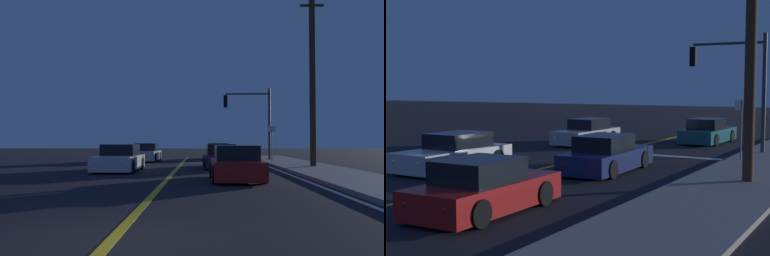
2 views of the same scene
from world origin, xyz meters
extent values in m
plane|color=black|center=(0.00, 0.00, 0.00)|extent=(160.00, 160.00, 0.00)
cube|color=gray|center=(7.12, 11.75, 0.07)|extent=(3.20, 42.29, 0.15)
cube|color=gold|center=(0.00, 11.75, 0.01)|extent=(0.20, 39.94, 0.01)
cube|color=silver|center=(5.27, 11.75, 0.01)|extent=(0.16, 39.94, 0.01)
cube|color=silver|center=(2.76, 21.99, 0.01)|extent=(5.52, 0.50, 0.01)
cube|color=#B2B5BA|center=(-2.79, 24.64, 0.44)|extent=(1.78, 4.62, 0.68)
cube|color=black|center=(-2.78, 24.91, 1.04)|extent=(1.50, 2.14, 0.60)
cylinder|color=black|center=(-2.02, 23.20, 0.32)|extent=(0.23, 0.64, 0.64)
cylinder|color=black|center=(-3.60, 23.23, 0.32)|extent=(0.23, 0.64, 0.64)
cylinder|color=black|center=(-1.97, 26.05, 0.32)|extent=(0.23, 0.64, 0.64)
cylinder|color=black|center=(-3.55, 26.07, 0.32)|extent=(0.23, 0.64, 0.64)
sphere|color=#FFF4CC|center=(-2.30, 22.39, 0.52)|extent=(0.18, 0.18, 0.18)
sphere|color=#FFF4CC|center=(-3.35, 22.41, 0.52)|extent=(0.18, 0.18, 0.18)
sphere|color=red|center=(-2.22, 26.88, 0.52)|extent=(0.14, 0.14, 0.14)
sphere|color=red|center=(-3.28, 26.89, 0.52)|extent=(0.14, 0.14, 0.14)
cube|color=#195960|center=(2.68, 28.34, 0.44)|extent=(1.97, 4.53, 0.68)
cube|color=black|center=(2.67, 28.08, 1.04)|extent=(1.62, 2.11, 0.60)
cylinder|color=black|center=(1.90, 29.76, 0.32)|extent=(0.25, 0.65, 0.64)
cylinder|color=black|center=(3.57, 29.69, 0.32)|extent=(0.25, 0.65, 0.64)
cylinder|color=black|center=(1.79, 27.00, 0.32)|extent=(0.25, 0.65, 0.64)
cylinder|color=black|center=(3.46, 26.93, 0.32)|extent=(0.25, 0.65, 0.64)
sphere|color=#FFF4CC|center=(2.21, 30.53, 0.52)|extent=(0.18, 0.18, 0.18)
sphere|color=#FFF4CC|center=(3.32, 30.49, 0.52)|extent=(0.18, 0.18, 0.18)
sphere|color=red|center=(2.03, 26.19, 0.52)|extent=(0.14, 0.14, 0.14)
sphere|color=red|center=(3.15, 26.14, 0.52)|extent=(0.14, 0.14, 0.14)
cube|color=silver|center=(-2.78, 14.48, 0.44)|extent=(1.91, 4.64, 0.68)
cube|color=black|center=(-2.78, 14.76, 1.04)|extent=(1.63, 2.14, 0.60)
cylinder|color=black|center=(-1.91, 13.04, 0.32)|extent=(0.22, 0.64, 0.64)
cylinder|color=black|center=(-3.67, 13.05, 0.32)|extent=(0.22, 0.64, 0.64)
cylinder|color=black|center=(-1.89, 15.91, 0.32)|extent=(0.22, 0.64, 0.64)
cylinder|color=black|center=(-3.66, 15.92, 0.32)|extent=(0.22, 0.64, 0.64)
sphere|color=#FFF4CC|center=(-2.21, 12.22, 0.52)|extent=(0.18, 0.18, 0.18)
sphere|color=#FFF4CC|center=(-3.38, 12.23, 0.52)|extent=(0.18, 0.18, 0.18)
sphere|color=red|center=(-2.19, 16.74, 0.52)|extent=(0.14, 0.14, 0.14)
sphere|color=red|center=(-3.35, 16.75, 0.52)|extent=(0.14, 0.14, 0.14)
cube|color=navy|center=(2.37, 16.89, 0.44)|extent=(1.88, 4.63, 0.68)
cube|color=black|center=(2.38, 16.62, 1.04)|extent=(1.57, 2.15, 0.60)
cylinder|color=black|center=(1.51, 18.29, 0.32)|extent=(0.24, 0.65, 0.64)
cylinder|color=black|center=(3.15, 18.33, 0.32)|extent=(0.24, 0.65, 0.64)
cylinder|color=black|center=(1.59, 15.45, 0.32)|extent=(0.24, 0.65, 0.64)
cylinder|color=black|center=(3.23, 15.49, 0.32)|extent=(0.24, 0.65, 0.64)
sphere|color=#FFF4CC|center=(1.76, 19.11, 0.52)|extent=(0.18, 0.18, 0.18)
sphere|color=#FFF4CC|center=(2.85, 19.14, 0.52)|extent=(0.18, 0.18, 0.18)
sphere|color=red|center=(1.89, 14.63, 0.52)|extent=(0.14, 0.14, 0.14)
sphere|color=red|center=(2.98, 14.67, 0.52)|extent=(0.14, 0.14, 0.14)
cube|color=maroon|center=(2.65, 9.74, 0.44)|extent=(1.88, 4.18, 0.68)
cube|color=black|center=(2.66, 9.49, 1.04)|extent=(1.59, 1.94, 0.60)
cylinder|color=black|center=(1.78, 11.01, 0.32)|extent=(0.23, 0.64, 0.64)
cylinder|color=black|center=(3.48, 11.04, 0.32)|extent=(0.23, 0.64, 0.64)
cylinder|color=black|center=(1.82, 8.44, 0.32)|extent=(0.23, 0.64, 0.64)
cylinder|color=black|center=(3.52, 8.46, 0.32)|extent=(0.23, 0.64, 0.64)
sphere|color=#FFF4CC|center=(2.06, 11.74, 0.52)|extent=(0.18, 0.18, 0.18)
sphere|color=#FFF4CC|center=(3.18, 11.76, 0.52)|extent=(0.18, 0.18, 0.18)
sphere|color=red|center=(2.12, 7.70, 0.52)|extent=(0.14, 0.14, 0.14)
sphere|color=red|center=(3.25, 7.72, 0.52)|extent=(0.14, 0.14, 0.14)
cylinder|color=#38383D|center=(6.32, 24.29, 2.69)|extent=(0.18, 0.18, 5.39)
cylinder|color=#38383D|center=(4.71, 24.29, 4.99)|extent=(3.22, 0.12, 0.12)
cube|color=black|center=(3.09, 24.29, 4.44)|extent=(0.28, 0.28, 0.90)
sphere|color=red|center=(3.09, 24.29, 4.71)|extent=(0.22, 0.22, 0.22)
sphere|color=#4C2D05|center=(3.09, 24.29, 4.44)|extent=(0.22, 0.22, 0.22)
sphere|color=#0A3814|center=(3.09, 24.29, 4.17)|extent=(0.22, 0.22, 0.22)
cylinder|color=#42301E|center=(7.42, 16.50, 5.19)|extent=(0.34, 0.34, 10.37)
cube|color=#42301E|center=(7.42, 16.50, 8.97)|extent=(1.28, 0.12, 0.12)
cylinder|color=slate|center=(6.02, 21.49, 1.28)|extent=(0.06, 0.06, 2.57)
cube|color=white|center=(6.02, 21.49, 2.32)|extent=(0.56, 0.05, 0.40)
camera|label=1|loc=(1.37, -6.11, 1.50)|focal=38.58mm
camera|label=2|loc=(11.15, -0.50, 3.08)|focal=50.85mm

